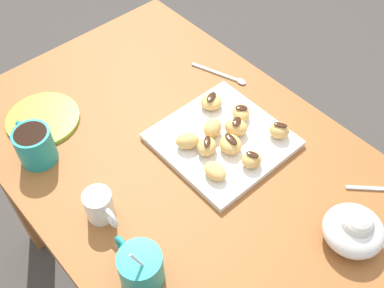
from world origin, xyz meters
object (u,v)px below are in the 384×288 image
at_px(coffee_mug_teal_right, 34,144).
at_px(beignet_5, 252,160).
at_px(beignet_6, 279,130).
at_px(beignet_8, 187,141).
at_px(saucer_lime_left, 43,119).
at_px(beignet_7, 211,102).
at_px(beignet_2, 241,113).
at_px(coffee_mug_teal_left, 140,267).
at_px(beignet_0, 231,144).
at_px(beignet_4, 236,127).
at_px(ice_cream_bowl, 354,229).
at_px(cream_pitcher_white, 99,205).
at_px(beignet_3, 212,128).
at_px(beignet_9, 215,171).
at_px(pastry_plate_square, 222,140).
at_px(beignet_1, 207,147).
at_px(dining_table, 178,184).

bearing_deg(coffee_mug_teal_right, beignet_5, -135.42).
bearing_deg(beignet_6, beignet_8, 56.96).
bearing_deg(beignet_5, saucer_lime_left, 31.95).
bearing_deg(beignet_7, beignet_2, -158.72).
bearing_deg(coffee_mug_teal_right, coffee_mug_teal_left, 180.00).
distance_m(beignet_0, beignet_4, 0.05).
xyz_separation_m(ice_cream_bowl, beignet_5, (0.26, 0.02, -0.01)).
bearing_deg(beignet_7, cream_pitcher_white, 100.33).
bearing_deg(beignet_2, coffee_mug_teal_left, 110.38).
distance_m(beignet_3, beignet_9, 0.12).
height_order(pastry_plate_square, beignet_3, beignet_3).
xyz_separation_m(pastry_plate_square, beignet_8, (0.04, 0.08, 0.03)).
distance_m(coffee_mug_teal_left, beignet_1, 0.32).
height_order(coffee_mug_teal_left, beignet_5, coffee_mug_teal_left).
height_order(ice_cream_bowl, beignet_6, ice_cream_bowl).
distance_m(beignet_6, beignet_7, 0.18).
bearing_deg(ice_cream_bowl, beignet_2, -9.75).
relative_size(coffee_mug_teal_right, beignet_0, 2.23).
xyz_separation_m(beignet_3, beignet_5, (-0.13, -0.00, -0.00)).
bearing_deg(beignet_2, beignet_1, 100.40).
bearing_deg(cream_pitcher_white, beignet_7, -79.67).
xyz_separation_m(beignet_6, beignet_9, (0.02, 0.19, -0.00)).
height_order(pastry_plate_square, beignet_4, beignet_4).
relative_size(dining_table, beignet_7, 19.40).
xyz_separation_m(coffee_mug_teal_right, beignet_3, (-0.22, -0.34, -0.01)).
height_order(coffee_mug_teal_right, beignet_1, coffee_mug_teal_right).
bearing_deg(coffee_mug_teal_right, saucer_lime_left, -34.39).
bearing_deg(dining_table, beignet_2, -100.50).
xyz_separation_m(beignet_3, beignet_6, (-0.11, -0.11, -0.00)).
bearing_deg(pastry_plate_square, saucer_lime_left, 39.31).
bearing_deg(beignet_9, beignet_4, -64.65).
distance_m(beignet_0, beignet_6, 0.12).
height_order(ice_cream_bowl, saucer_lime_left, ice_cream_bowl).
bearing_deg(cream_pitcher_white, beignet_0, -100.81).
xyz_separation_m(cream_pitcher_white, beignet_8, (0.01, -0.25, -0.01)).
height_order(dining_table, coffee_mug_teal_right, coffee_mug_teal_right).
relative_size(coffee_mug_teal_right, beignet_8, 2.24).
xyz_separation_m(beignet_2, beignet_9, (-0.09, 0.17, -0.00)).
xyz_separation_m(beignet_0, beignet_4, (0.03, -0.05, 0.00)).
distance_m(coffee_mug_teal_left, cream_pitcher_white, 0.17).
relative_size(coffee_mug_teal_right, beignet_7, 2.30).
xyz_separation_m(saucer_lime_left, beignet_5, (-0.45, -0.28, 0.03)).
height_order(beignet_8, beignet_9, beignet_8).
relative_size(ice_cream_bowl, beignet_3, 2.30).
relative_size(pastry_plate_square, beignet_4, 5.13).
height_order(coffee_mug_teal_left, beignet_7, coffee_mug_teal_left).
distance_m(cream_pitcher_white, beignet_9, 0.26).
xyz_separation_m(pastry_plate_square, ice_cream_bowl, (-0.36, -0.02, 0.03)).
bearing_deg(beignet_5, pastry_plate_square, -3.34).
xyz_separation_m(beignet_2, beignet_6, (-0.10, -0.03, 0.00)).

